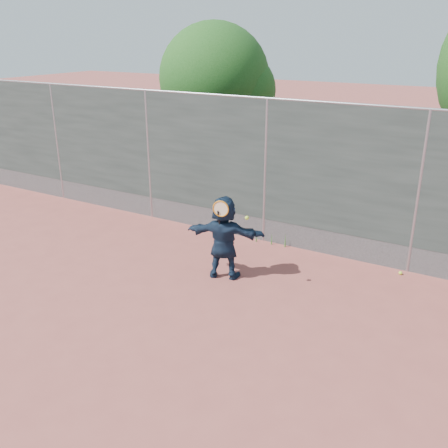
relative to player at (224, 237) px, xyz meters
The scene contains 7 objects.
ground 1.78m from the player, 93.83° to the right, with size 80.00×80.00×0.00m, color #9E4C42.
player is the anchor object (origin of this frame).
ball_ground 3.36m from the player, 30.78° to the left, with size 0.07×0.07×0.07m, color #B7E132.
fence 2.07m from the player, 93.23° to the left, with size 20.00×0.06×3.03m.
swing_action 0.63m from the player, 63.69° to the right, with size 0.71×0.17×0.51m.
tree_left 6.16m from the player, 120.83° to the left, with size 3.15×3.00×4.53m.
weed_clump 1.90m from the player, 84.00° to the left, with size 0.68×0.07×0.30m.
Camera 1 is at (4.20, -5.55, 4.19)m, focal length 40.00 mm.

